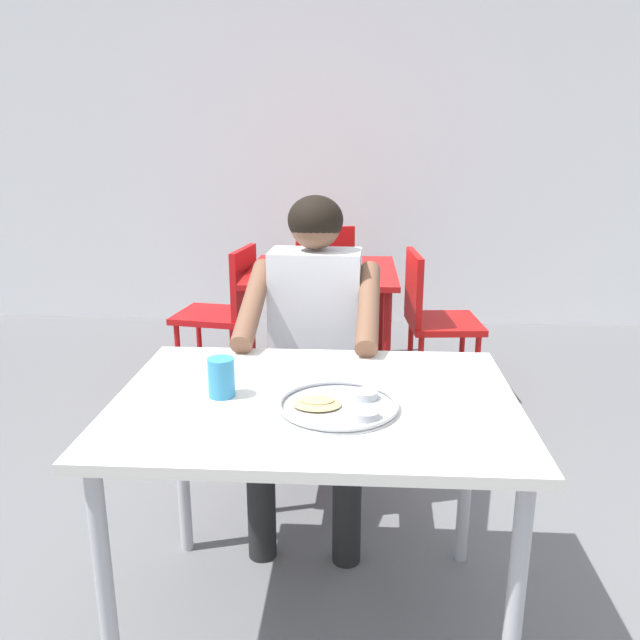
# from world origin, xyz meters

# --- Properties ---
(back_wall) EXTENTS (12.00, 0.12, 3.40)m
(back_wall) POSITION_xyz_m (0.00, 3.49, 1.70)
(back_wall) COLOR white
(back_wall) RESTS_ON ground
(table_foreground) EXTENTS (1.11, 0.82, 0.75)m
(table_foreground) POSITION_xyz_m (-0.08, 0.07, 0.67)
(table_foreground) COLOR silver
(table_foreground) RESTS_ON ground
(thali_tray) EXTENTS (0.32, 0.32, 0.03)m
(thali_tray) POSITION_xyz_m (-0.01, -0.00, 0.77)
(thali_tray) COLOR #B7BABF
(thali_tray) RESTS_ON table_foreground
(drinking_cup) EXTENTS (0.07, 0.07, 0.11)m
(drinking_cup) POSITION_xyz_m (-0.34, 0.07, 0.81)
(drinking_cup) COLOR #338CBF
(drinking_cup) RESTS_ON table_foreground
(chair_foreground) EXTENTS (0.45, 0.45, 0.84)m
(chair_foreground) POSITION_xyz_m (-0.12, 0.92, 0.50)
(chair_foreground) COLOR #3F3F44
(chair_foreground) RESTS_ON ground
(diner_foreground) EXTENTS (0.50, 0.56, 1.24)m
(diner_foreground) POSITION_xyz_m (-0.13, 0.70, 0.74)
(diner_foreground) COLOR black
(diner_foreground) RESTS_ON ground
(table_background_red) EXTENTS (0.84, 0.86, 0.72)m
(table_background_red) POSITION_xyz_m (-0.17, 2.01, 0.63)
(table_background_red) COLOR #B71414
(table_background_red) RESTS_ON ground
(chair_red_left) EXTENTS (0.48, 0.45, 0.83)m
(chair_red_left) POSITION_xyz_m (-0.73, 2.02, 0.48)
(chair_red_left) COLOR red
(chair_red_left) RESTS_ON ground
(chair_red_right) EXTENTS (0.43, 0.46, 0.83)m
(chair_red_right) POSITION_xyz_m (0.45, 1.96, 0.48)
(chair_red_right) COLOR red
(chair_red_right) RESTS_ON ground
(chair_red_far) EXTENTS (0.49, 0.50, 0.88)m
(chair_red_far) POSITION_xyz_m (-0.20, 2.67, 0.51)
(chair_red_far) COLOR red
(chair_red_far) RESTS_ON ground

